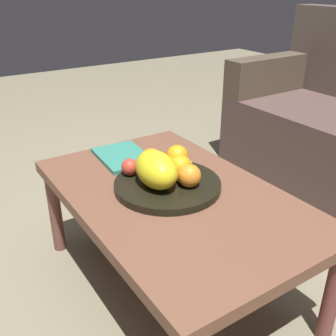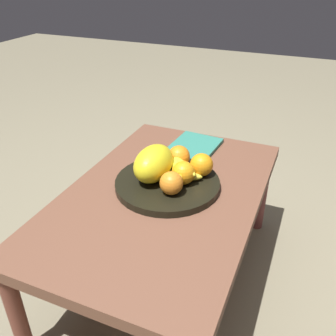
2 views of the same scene
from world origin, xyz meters
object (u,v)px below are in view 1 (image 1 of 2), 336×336
orange_left (180,166)px  magazine (123,157)px  orange_front (152,159)px  apple_front (130,167)px  melon_large_front (156,170)px  coffee_table (174,204)px  orange_back (177,156)px  banana_bunch (172,168)px  fruit_bowl (168,185)px  orange_right (189,176)px

orange_left → magazine: bearing=-166.9°
orange_front → apple_front: size_ratio=1.35×
melon_large_front → apple_front: (-0.12, -0.03, -0.03)m
coffee_table → apple_front: apple_front is taller
melon_large_front → magazine: bearing=173.5°
orange_back → banana_bunch: bearing=-47.3°
melon_large_front → orange_back: melon_large_front is taller
fruit_bowl → melon_large_front: bearing=-83.1°
apple_front → magazine: 0.21m
banana_bunch → magazine: size_ratio=0.65×
melon_large_front → orange_front: bearing=155.1°
coffee_table → apple_front: bearing=-151.8°
melon_large_front → magazine: 0.32m
coffee_table → fruit_bowl: bearing=176.7°
apple_front → orange_left: bearing=51.8°
fruit_bowl → banana_bunch: 0.06m
melon_large_front → apple_front: melon_large_front is taller
coffee_table → orange_front: orange_front is taller
apple_front → fruit_bowl: bearing=36.3°
orange_back → magazine: size_ratio=0.33×
magazine → orange_left: bearing=17.3°
orange_right → apple_front: (-0.18, -0.12, -0.01)m
melon_large_front → coffee_table: bearing=56.8°
coffee_table → orange_left: orange_left is taller
banana_bunch → magazine: bearing=-169.5°
fruit_bowl → apple_front: 0.15m
orange_left → orange_back: 0.08m
melon_large_front → orange_back: bearing=121.3°
fruit_bowl → orange_right: (0.07, 0.04, 0.05)m
orange_back → magazine: bearing=-153.9°
orange_left → orange_front: bearing=-152.8°
coffee_table → melon_large_front: size_ratio=5.46×
orange_right → banana_bunch: bearing=-177.3°
magazine → orange_front: bearing=9.2°
coffee_table → fruit_bowl: (-0.04, 0.00, 0.06)m
orange_back → apple_front: bearing=-100.5°
orange_back → melon_large_front: bearing=-58.7°
melon_large_front → magazine: size_ratio=0.73×
orange_back → apple_front: 0.18m
melon_large_front → orange_front: size_ratio=2.25×
orange_left → banana_bunch: orange_left is taller
orange_back → banana_bunch: 0.08m
melon_large_front → orange_left: size_ratio=2.28×
fruit_bowl → melon_large_front: 0.09m
orange_back → magazine: (-0.22, -0.11, -0.06)m
magazine → orange_right: bearing=12.7°
coffee_table → orange_front: (-0.14, 0.00, 0.11)m
orange_right → banana_bunch: 0.10m
banana_bunch → apple_front: bearing=-125.8°
orange_left → melon_large_front: bearing=-83.3°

